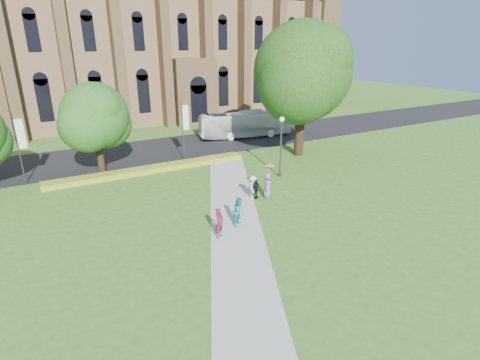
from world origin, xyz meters
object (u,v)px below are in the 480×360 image
streetlamp (281,140)px  large_tree (303,72)px  pedestrian_0 (219,223)px  tour_coach (245,124)px

streetlamp → large_tree: large_tree is taller
streetlamp → pedestrian_0: 12.20m
large_tree → tour_coach: size_ratio=1.17×
pedestrian_0 → tour_coach: bearing=20.4°
tour_coach → pedestrian_0: tour_coach is taller
streetlamp → large_tree: size_ratio=0.40×
streetlamp → tour_coach: size_ratio=0.47×
streetlamp → tour_coach: 14.84m
large_tree → tour_coach: bearing=95.7°
large_tree → pedestrian_0: 20.46m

